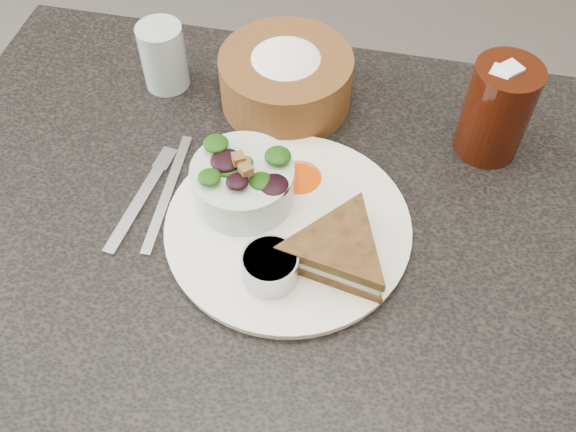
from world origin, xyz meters
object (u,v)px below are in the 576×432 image
Objects in this scene: dressing_ramekin at (270,267)px; water_glass at (163,56)px; sandwich at (339,250)px; bread_basket at (286,72)px; salad_bowl at (243,178)px; dining_table at (281,341)px; cola_glass at (498,107)px; dinner_plate at (288,227)px.

water_glass is at bearing 126.69° from dressing_ramekin.
sandwich is 2.34× the size of dressing_ramekin.
bread_basket is (-0.12, 0.27, 0.02)m from sandwich.
salad_bowl is at bearing -49.53° from water_glass.
water_glass is (-0.23, 0.31, 0.02)m from dressing_ramekin.
water_glass is at bearing 179.73° from bread_basket.
dining_table is at bearing -6.15° from salad_bowl.
dressing_ramekin is 0.39m from water_glass.
cola_glass is at bearing 65.33° from sandwich.
dining_table is 0.42m from dressing_ramekin.
salad_bowl is (-0.13, 0.07, 0.02)m from sandwich.
water_glass reaches higher than sandwich.
sandwich is at bearing -36.67° from dining_table.
salad_bowl is (-0.06, 0.03, 0.04)m from dinner_plate.
dinner_plate is 1.96× the size of sandwich.
dinner_plate is 4.60× the size of dressing_ramekin.
dinner_plate is at bearing -140.06° from cola_glass.
bread_basket is (0.01, 0.20, 0.00)m from salad_bowl.
sandwich is 0.30m from bread_basket.
dinner_plate is at bearing 87.07° from dressing_ramekin.
dinner_plate is 0.08m from salad_bowl.
cola_glass is 0.48m from water_glass.
dining_table is at bearing 97.85° from dressing_ramekin.
sandwich is 0.30m from cola_glass.
water_glass is at bearing 175.97° from cola_glass.
water_glass is (-0.22, 0.21, 0.43)m from dining_table.
dining_table is 0.38m from dinner_plate.
salad_bowl is 0.13m from dressing_ramekin.
sandwich is at bearing -125.22° from cola_glass.
dressing_ramekin reaches higher than dinner_plate.
dining_table is at bearing -80.55° from bread_basket.
salad_bowl is 1.96× the size of dressing_ramekin.
dressing_ramekin is 0.35× the size of bread_basket.
salad_bowl is 0.35m from cola_glass.
cola_glass is at bearing 48.98° from dressing_ramekin.
dinner_plate is at bearing 161.03° from sandwich.
sandwich is 1.54× the size of water_glass.
dressing_ramekin is at bearing -81.09° from bread_basket.
dinner_plate is 0.08m from dressing_ramekin.
bread_basket is at bearing 98.91° from dressing_ramekin.
salad_bowl reaches higher than dressing_ramekin.
cola_glass is at bearing 39.94° from dinner_plate.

